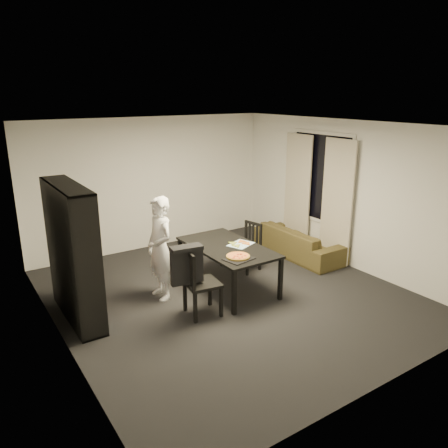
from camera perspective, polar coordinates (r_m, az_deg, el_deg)
room at (r=6.47m, az=0.67°, el=1.21°), size 5.01×5.51×2.61m
window_pane at (r=8.45m, az=12.49°, el=5.92°), size 0.02×1.40×1.60m
window_frame at (r=8.44m, az=12.47°, el=5.92°), size 0.03×1.52×1.72m
curtain_left at (r=8.11m, az=14.53°, el=2.81°), size 0.03×0.70×2.25m
curtain_right at (r=8.82m, az=9.55°, el=4.22°), size 0.03×0.70×2.25m
bookshelf at (r=6.27m, az=-19.15°, el=-3.64°), size 0.35×1.50×1.90m
dining_table at (r=6.93m, az=0.46°, el=-3.40°), size 0.95×1.70×0.71m
chair_left at (r=6.12m, az=-3.65°, el=-7.12°), size 0.51×0.51×0.98m
chair_right at (r=7.73m, az=3.36°, el=-2.50°), size 0.47×0.47×0.85m
draped_jacket at (r=5.98m, az=-4.89°, el=-5.14°), size 0.46×0.25×0.54m
person at (r=6.63m, az=-8.34°, el=-3.17°), size 0.40×0.59×1.59m
baking_tray at (r=6.38m, az=1.94°, el=-4.56°), size 0.45×0.39×0.01m
pepperoni_pizza at (r=6.42m, az=1.84°, el=-4.22°), size 0.35×0.35×0.03m
kitchen_towel at (r=6.98m, az=2.21°, el=-2.67°), size 0.48×0.43×0.01m
pizza_slices at (r=6.99m, az=2.01°, el=-2.55°), size 0.45×0.42×0.01m
sofa at (r=8.54m, az=9.71°, el=-2.29°), size 0.74×1.90×0.56m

